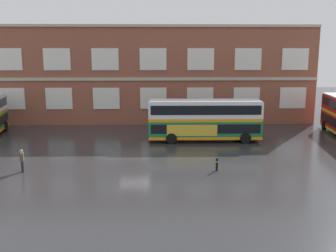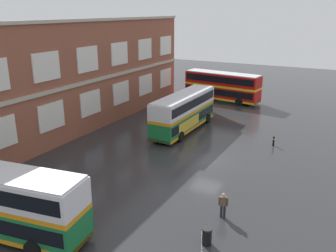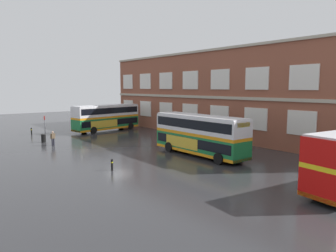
{
  "view_description": "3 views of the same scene",
  "coord_description": "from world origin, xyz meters",
  "px_view_note": "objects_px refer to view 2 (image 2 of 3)",
  "views": [
    {
      "loc": [
        2.09,
        -32.01,
        8.83
      ],
      "look_at": [
        3.03,
        5.7,
        1.46
      ],
      "focal_mm": 41.37,
      "sensor_mm": 36.0,
      "label": 1
    },
    {
      "loc": [
        -27.51,
        -10.64,
        12.65
      ],
      "look_at": [
        1.61,
        4.74,
        2.03
      ],
      "focal_mm": 38.69,
      "sensor_mm": 36.0,
      "label": 2
    },
    {
      "loc": [
        29.52,
        -16.69,
        6.84
      ],
      "look_at": [
        1.4,
        5.57,
        2.48
      ],
      "focal_mm": 34.17,
      "sensor_mm": 36.0,
      "label": 3
    }
  ],
  "objects_px": {
    "double_decker_middle": "(184,111)",
    "waiting_passenger": "(223,204)",
    "station_litter_bin": "(207,236)",
    "double_decker_far": "(222,86)",
    "safety_bollard_west": "(274,141)"
  },
  "relations": [
    {
      "from": "double_decker_middle",
      "to": "waiting_passenger",
      "type": "relative_size",
      "value": 6.48
    },
    {
      "from": "safety_bollard_west",
      "to": "waiting_passenger",
      "type": "bearing_deg",
      "value": 179.86
    },
    {
      "from": "safety_bollard_west",
      "to": "double_decker_far",
      "type": "bearing_deg",
      "value": 35.4
    },
    {
      "from": "double_decker_middle",
      "to": "double_decker_far",
      "type": "relative_size",
      "value": 0.98
    },
    {
      "from": "double_decker_far",
      "to": "station_litter_bin",
      "type": "distance_m",
      "value": 34.49
    },
    {
      "from": "double_decker_far",
      "to": "station_litter_bin",
      "type": "height_order",
      "value": "double_decker_far"
    },
    {
      "from": "double_decker_middle",
      "to": "station_litter_bin",
      "type": "bearing_deg",
      "value": -150.82
    },
    {
      "from": "double_decker_far",
      "to": "waiting_passenger",
      "type": "relative_size",
      "value": 6.61
    },
    {
      "from": "double_decker_middle",
      "to": "double_decker_far",
      "type": "distance_m",
      "value": 15.02
    },
    {
      "from": "station_litter_bin",
      "to": "waiting_passenger",
      "type": "bearing_deg",
      "value": 2.74
    },
    {
      "from": "double_decker_middle",
      "to": "waiting_passenger",
      "type": "bearing_deg",
      "value": -146.34
    },
    {
      "from": "station_litter_bin",
      "to": "safety_bollard_west",
      "type": "bearing_deg",
      "value": 0.37
    },
    {
      "from": "double_decker_middle",
      "to": "station_litter_bin",
      "type": "distance_m",
      "value": 20.34
    },
    {
      "from": "waiting_passenger",
      "to": "station_litter_bin",
      "type": "height_order",
      "value": "waiting_passenger"
    },
    {
      "from": "double_decker_middle",
      "to": "safety_bollard_west",
      "type": "height_order",
      "value": "double_decker_middle"
    }
  ]
}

